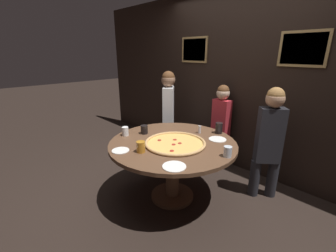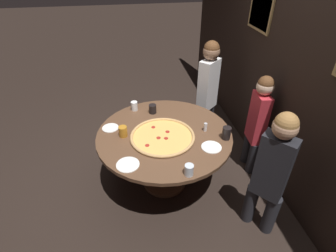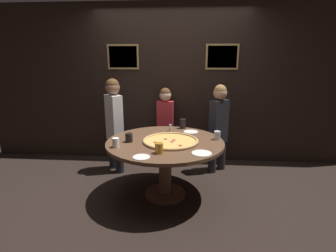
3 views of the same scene
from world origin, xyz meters
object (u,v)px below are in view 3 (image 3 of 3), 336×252
at_px(drink_cup_beside_pizza, 217,135).
at_px(diner_side_left, 114,120).
at_px(condiment_shaker, 170,128).
at_px(diner_far_right, 219,123).
at_px(giant_pizza, 171,141).
at_px(drink_cup_near_left, 116,143).
at_px(drink_cup_far_left, 129,138).
at_px(drink_cup_centre_back, 159,148).
at_px(white_plate_right_side, 202,153).
at_px(white_plate_near_front, 191,132).
at_px(white_plate_left_side, 141,157).
at_px(drink_cup_front_edge, 183,124).
at_px(dining_table, 165,152).
at_px(diner_centre_back, 165,121).

relative_size(drink_cup_beside_pizza, diner_side_left, 0.07).
relative_size(condiment_shaker, diner_far_right, 0.07).
bearing_deg(giant_pizza, drink_cup_near_left, -157.84).
height_order(drink_cup_far_left, drink_cup_centre_back, drink_cup_centre_back).
bearing_deg(drink_cup_centre_back, white_plate_right_side, 2.97).
bearing_deg(diner_far_right, drink_cup_near_left, -0.31).
relative_size(drink_cup_beside_pizza, drink_cup_centre_back, 0.93).
distance_m(white_plate_near_front, diner_far_right, 0.60).
height_order(drink_cup_near_left, white_plate_right_side, drink_cup_near_left).
relative_size(drink_cup_near_left, white_plate_right_side, 0.51).
bearing_deg(drink_cup_centre_back, drink_cup_far_left, 138.31).
bearing_deg(drink_cup_beside_pizza, drink_cup_near_left, -161.72).
distance_m(drink_cup_near_left, white_plate_left_side, 0.45).
bearing_deg(giant_pizza, diner_far_right, 52.34).
bearing_deg(drink_cup_far_left, drink_cup_front_edge, 47.06).
distance_m(dining_table, diner_centre_back, 1.13).
height_order(drink_cup_far_left, white_plate_near_front, drink_cup_far_left).
xyz_separation_m(drink_cup_front_edge, diner_far_right, (0.54, 0.23, -0.04)).
relative_size(drink_cup_front_edge, condiment_shaker, 1.41).
bearing_deg(diner_centre_back, white_plate_near_front, 125.62).
bearing_deg(white_plate_right_side, drink_cup_far_left, 158.53).
distance_m(drink_cup_near_left, white_plate_right_side, 0.98).
relative_size(drink_cup_front_edge, diner_side_left, 0.10).
distance_m(dining_table, white_plate_left_side, 0.62).
bearing_deg(white_plate_near_front, drink_cup_far_left, -146.86).
bearing_deg(dining_table, giant_pizza, -23.50).
distance_m(diner_centre_back, diner_side_left, 0.85).
height_order(drink_cup_far_left, diner_centre_back, diner_centre_back).
relative_size(giant_pizza, condiment_shaker, 7.02).
relative_size(drink_cup_front_edge, diner_far_right, 0.10).
relative_size(white_plate_near_front, white_plate_left_side, 1.13).
bearing_deg(white_plate_left_side, condiment_shaker, 77.32).
xyz_separation_m(diner_centre_back, diner_side_left, (-0.75, -0.38, 0.10)).
bearing_deg(condiment_shaker, diner_far_right, 29.30).
height_order(giant_pizza, diner_side_left, diner_side_left).
bearing_deg(diner_centre_back, white_plate_right_side, 113.82).
bearing_deg(drink_cup_near_left, diner_side_left, 106.56).
bearing_deg(diner_side_left, giant_pizza, -171.50).
relative_size(dining_table, drink_cup_near_left, 13.14).
height_order(drink_cup_front_edge, white_plate_left_side, drink_cup_front_edge).
relative_size(dining_table, white_plate_right_side, 6.73).
bearing_deg(diner_far_right, drink_cup_far_left, -3.75).
bearing_deg(dining_table, diner_side_left, 138.69).
xyz_separation_m(drink_cup_far_left, drink_cup_centre_back, (0.41, -0.36, 0.00)).
xyz_separation_m(drink_cup_far_left, drink_cup_front_edge, (0.64, 0.69, 0.01)).
distance_m(drink_cup_front_edge, white_plate_right_side, 1.05).
relative_size(drink_cup_far_left, diner_centre_back, 0.08).
bearing_deg(drink_cup_beside_pizza, drink_cup_front_edge, 131.33).
bearing_deg(drink_cup_centre_back, giant_pizza, 76.45).
height_order(diner_centre_back, diner_side_left, diner_side_left).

